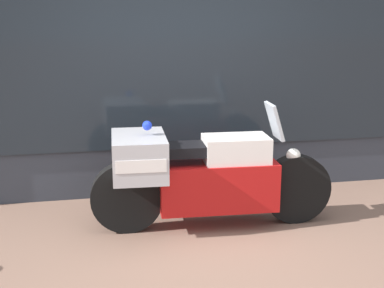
% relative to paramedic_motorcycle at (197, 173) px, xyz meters
% --- Properties ---
extents(ground_plane, '(60.00, 60.00, 0.00)m').
position_rel_paramedic_motorcycle_xyz_m(ground_plane, '(-0.01, -0.78, -0.54)').
color(ground_plane, '#7A5B4C').
extents(shop_building, '(5.79, 0.55, 4.15)m').
position_rel_paramedic_motorcycle_xyz_m(shop_building, '(-0.36, 1.21, 1.54)').
color(shop_building, '#333842').
rests_on(shop_building, ground).
extents(window_display, '(4.63, 0.30, 2.00)m').
position_rel_paramedic_motorcycle_xyz_m(window_display, '(0.27, 1.25, -0.07)').
color(window_display, slate).
rests_on(window_display, ground).
extents(paramedic_motorcycle, '(2.33, 0.75, 1.20)m').
position_rel_paramedic_motorcycle_xyz_m(paramedic_motorcycle, '(0.00, 0.00, 0.00)').
color(paramedic_motorcycle, black).
rests_on(paramedic_motorcycle, ground).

